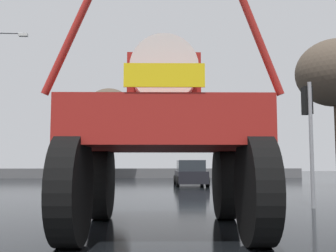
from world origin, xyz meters
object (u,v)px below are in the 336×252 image
(traffic_signal_far_left, at_px, (95,141))
(bare_tree_right, at_px, (336,74))
(sedan_ahead, at_px, (191,174))
(traffic_signal_near_right, at_px, (308,116))
(bare_tree_far_center, at_px, (109,108))
(oversize_sprayer, at_px, (164,134))

(traffic_signal_far_left, bearing_deg, bare_tree_right, -26.67)
(sedan_ahead, xyz_separation_m, traffic_signal_far_left, (-6.08, 3.01, 2.09))
(traffic_signal_near_right, relative_size, bare_tree_far_center, 0.45)
(bare_tree_right, relative_size, bare_tree_far_center, 0.97)
(oversize_sprayer, relative_size, traffic_signal_far_left, 1.32)
(sedan_ahead, height_order, bare_tree_right, bare_tree_right)
(bare_tree_right, bearing_deg, oversize_sprayer, -127.50)
(traffic_signal_near_right, distance_m, traffic_signal_far_left, 17.67)
(traffic_signal_near_right, xyz_separation_m, bare_tree_far_center, (-8.08, 24.92, 3.66))
(oversize_sprayer, height_order, bare_tree_right, bare_tree_right)
(sedan_ahead, relative_size, traffic_signal_far_left, 1.08)
(oversize_sprayer, xyz_separation_m, bare_tree_far_center, (-3.60, 28.73, 4.50))
(oversize_sprayer, bearing_deg, bare_tree_right, -34.94)
(oversize_sprayer, height_order, traffic_signal_near_right, oversize_sprayer)
(oversize_sprayer, distance_m, bare_tree_far_center, 29.30)
(traffic_signal_near_right, relative_size, traffic_signal_far_left, 0.96)
(traffic_signal_far_left, distance_m, bare_tree_far_center, 9.91)
(bare_tree_right, bearing_deg, traffic_signal_far_left, 153.33)
(traffic_signal_far_left, distance_m, bare_tree_right, 15.41)
(sedan_ahead, bearing_deg, traffic_signal_near_right, -169.39)
(bare_tree_far_center, bearing_deg, oversize_sprayer, -82.86)
(bare_tree_far_center, bearing_deg, traffic_signal_far_left, -90.60)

